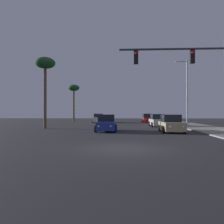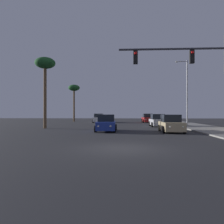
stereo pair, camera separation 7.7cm
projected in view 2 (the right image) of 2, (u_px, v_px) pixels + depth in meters
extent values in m
plane|color=#28282B|center=(123.00, 148.00, 11.39)|extent=(120.00, 120.00, 0.00)
cube|color=gray|center=(222.00, 131.00, 20.89)|extent=(5.00, 60.00, 0.12)
cube|color=maroon|center=(148.00, 119.00, 40.95)|extent=(1.95, 4.26, 0.80)
cube|color=black|center=(148.00, 115.00, 41.10)|extent=(1.67, 2.06, 0.70)
cylinder|color=black|center=(143.00, 121.00, 39.70)|extent=(0.24, 0.64, 0.64)
cylinder|color=black|center=(153.00, 121.00, 39.61)|extent=(0.24, 0.64, 0.64)
cylinder|color=black|center=(142.00, 121.00, 42.30)|extent=(0.24, 0.64, 0.64)
cylinder|color=black|center=(152.00, 121.00, 42.21)|extent=(0.24, 0.64, 0.64)
sphere|color=#F2EACC|center=(146.00, 120.00, 38.86)|extent=(0.18, 0.18, 0.18)
sphere|color=#F2EACC|center=(152.00, 120.00, 38.81)|extent=(0.18, 0.18, 0.18)
cube|color=tan|center=(171.00, 126.00, 20.88)|extent=(1.83, 4.21, 0.80)
cube|color=black|center=(171.00, 118.00, 21.03)|extent=(1.62, 2.01, 0.70)
cylinder|color=black|center=(164.00, 130.00, 19.63)|extent=(0.24, 0.64, 0.64)
cylinder|color=black|center=(184.00, 130.00, 19.53)|extent=(0.24, 0.64, 0.64)
cylinder|color=black|center=(159.00, 128.00, 22.23)|extent=(0.24, 0.64, 0.64)
cylinder|color=black|center=(177.00, 128.00, 22.13)|extent=(0.24, 0.64, 0.64)
sphere|color=#F2EACC|center=(170.00, 127.00, 18.79)|extent=(0.18, 0.18, 0.18)
sphere|color=#F2EACC|center=(183.00, 127.00, 18.73)|extent=(0.18, 0.18, 0.18)
cube|color=#B7B7BC|center=(158.00, 122.00, 29.39)|extent=(1.91, 4.25, 0.80)
cube|color=black|center=(158.00, 117.00, 29.54)|extent=(1.65, 2.04, 0.70)
cylinder|color=black|center=(152.00, 125.00, 28.14)|extent=(0.24, 0.64, 0.64)
cylinder|color=black|center=(166.00, 125.00, 28.04)|extent=(0.24, 0.64, 0.64)
cylinder|color=black|center=(150.00, 124.00, 30.74)|extent=(0.24, 0.64, 0.64)
cylinder|color=black|center=(163.00, 124.00, 30.64)|extent=(0.24, 0.64, 0.64)
sphere|color=#F2EACC|center=(156.00, 123.00, 27.30)|extent=(0.18, 0.18, 0.18)
sphere|color=#F2EACC|center=(165.00, 123.00, 27.25)|extent=(0.18, 0.18, 0.18)
cube|color=navy|center=(106.00, 125.00, 21.92)|extent=(1.93, 4.25, 0.80)
cube|color=black|center=(106.00, 118.00, 22.07)|extent=(1.66, 2.05, 0.70)
cylinder|color=black|center=(96.00, 129.00, 20.67)|extent=(0.24, 0.64, 0.64)
cylinder|color=black|center=(115.00, 129.00, 20.57)|extent=(0.24, 0.64, 0.64)
cylinder|color=black|center=(99.00, 127.00, 23.27)|extent=(0.24, 0.64, 0.64)
cylinder|color=black|center=(116.00, 127.00, 23.18)|extent=(0.24, 0.64, 0.64)
sphere|color=#F2EACC|center=(98.00, 126.00, 19.83)|extent=(0.18, 0.18, 0.18)
sphere|color=#F2EACC|center=(111.00, 126.00, 19.78)|extent=(0.18, 0.18, 0.18)
cube|color=silver|center=(99.00, 119.00, 41.62)|extent=(1.85, 4.22, 0.80)
cube|color=black|center=(99.00, 115.00, 41.77)|extent=(1.62, 2.02, 0.70)
cylinder|color=black|center=(93.00, 121.00, 40.36)|extent=(0.24, 0.64, 0.64)
cylinder|color=black|center=(103.00, 121.00, 40.27)|extent=(0.24, 0.64, 0.64)
cylinder|color=black|center=(95.00, 120.00, 42.96)|extent=(0.24, 0.64, 0.64)
cylinder|color=black|center=(104.00, 120.00, 42.87)|extent=(0.24, 0.64, 0.64)
sphere|color=#F2EACC|center=(94.00, 119.00, 39.53)|extent=(0.18, 0.18, 0.18)
sphere|color=#F2EACC|center=(100.00, 119.00, 39.47)|extent=(0.18, 0.18, 0.18)
cylinder|color=#38383D|center=(175.00, 49.00, 14.88)|extent=(7.64, 0.14, 0.14)
cube|color=black|center=(192.00, 57.00, 14.82)|extent=(0.30, 0.24, 0.90)
sphere|color=red|center=(193.00, 52.00, 14.68)|extent=(0.20, 0.20, 0.20)
cube|color=black|center=(135.00, 57.00, 15.02)|extent=(0.30, 0.24, 0.90)
sphere|color=red|center=(136.00, 53.00, 14.88)|extent=(0.20, 0.20, 0.20)
cylinder|color=#99999E|center=(187.00, 93.00, 30.14)|extent=(0.18, 0.18, 9.00)
cylinder|color=#99999E|center=(182.00, 61.00, 30.19)|extent=(1.40, 0.10, 0.10)
ellipsoid|color=silver|center=(177.00, 62.00, 30.23)|extent=(0.50, 0.24, 0.20)
cylinder|color=brown|center=(74.00, 106.00, 45.89)|extent=(0.36, 0.36, 6.62)
ellipsoid|color=#1E5123|center=(74.00, 88.00, 45.90)|extent=(2.40, 2.40, 1.32)
cylinder|color=brown|center=(45.00, 98.00, 25.86)|extent=(0.36, 0.36, 7.30)
ellipsoid|color=#1E5123|center=(45.00, 63.00, 25.88)|extent=(2.40, 2.40, 1.32)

